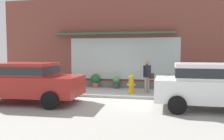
{
  "coord_description": "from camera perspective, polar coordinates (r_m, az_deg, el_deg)",
  "views": [
    {
      "loc": [
        2.58,
        -10.66,
        2.05
      ],
      "look_at": [
        0.23,
        1.2,
        1.15
      ],
      "focal_mm": 38.15,
      "sensor_mm": 36.0,
      "label": 1
    }
  ],
  "objects": [
    {
      "name": "pedestrian_with_handbag",
      "position": [
        12.19,
        8.48,
        -1.05
      ],
      "size": [
        0.54,
        0.48,
        1.62
      ],
      "rotation": [
        0.0,
        0.0,
        0.74
      ],
      "color": "#9E9384",
      "rests_on": "ground_plane"
    },
    {
      "name": "potted_plant_corner_tall",
      "position": [
        13.91,
        -4.02,
        -2.37
      ],
      "size": [
        0.55,
        0.55,
        0.79
      ],
      "color": "#9E6042",
      "rests_on": "ground_plane"
    },
    {
      "name": "potted_plant_doorstep",
      "position": [
        13.38,
        12.27,
        -3.13
      ],
      "size": [
        0.42,
        0.42,
        0.67
      ],
      "color": "#4C4C51",
      "rests_on": "ground_plane"
    },
    {
      "name": "ground_plane",
      "position": [
        11.15,
        -2.37,
        -6.35
      ],
      "size": [
        60.0,
        60.0,
        0.0
      ],
      "primitive_type": "plane",
      "color": "#9E9B93"
    },
    {
      "name": "potted_plant_window_right",
      "position": [
        15.28,
        -18.07,
        -2.26
      ],
      "size": [
        0.33,
        0.33,
        0.65
      ],
      "color": "#9E6042",
      "rests_on": "ground_plane"
    },
    {
      "name": "parked_car_white",
      "position": [
        9.19,
        22.56,
        -3.06
      ],
      "size": [
        4.09,
        2.21,
        1.66
      ],
      "rotation": [
        0.0,
        0.0,
        -0.04
      ],
      "color": "white",
      "rests_on": "ground_plane"
    },
    {
      "name": "storefront",
      "position": [
        14.09,
        0.69,
        6.44
      ],
      "size": [
        14.0,
        0.81,
        5.28
      ],
      "color": "brown",
      "rests_on": "ground_plane"
    },
    {
      "name": "potted_plant_window_left",
      "position": [
        13.24,
        18.57,
        -3.01
      ],
      "size": [
        0.62,
        0.62,
        0.78
      ],
      "color": "#B7B2A3",
      "rests_on": "ground_plane"
    },
    {
      "name": "potted_plant_low_front",
      "position": [
        13.55,
        1.03,
        -2.66
      ],
      "size": [
        0.4,
        0.4,
        0.72
      ],
      "color": "#33473D",
      "rests_on": "ground_plane"
    },
    {
      "name": "parked_car_red",
      "position": [
        10.21,
        -19.26,
        -2.29
      ],
      "size": [
        4.11,
        2.15,
        1.63
      ],
      "rotation": [
        0.0,
        0.0,
        0.02
      ],
      "color": "maroon",
      "rests_on": "ground_plane"
    },
    {
      "name": "fire_hydrant",
      "position": [
        11.99,
        4.65,
        -3.36
      ],
      "size": [
        0.44,
        0.41,
        0.94
      ],
      "color": "gold",
      "rests_on": "ground_plane"
    },
    {
      "name": "curb_strip",
      "position": [
        10.95,
        -2.62,
        -6.22
      ],
      "size": [
        14.0,
        0.24,
        0.12
      ],
      "primitive_type": "cube",
      "color": "#B2B2AD",
      "rests_on": "ground_plane"
    }
  ]
}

